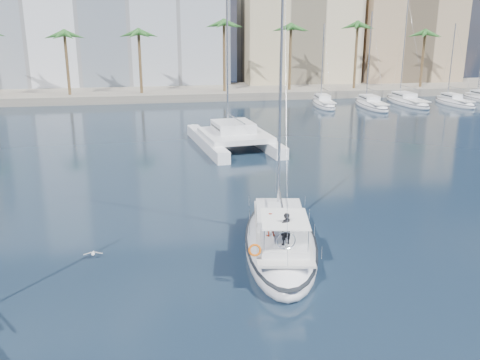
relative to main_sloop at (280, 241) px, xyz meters
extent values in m
plane|color=black|center=(-1.93, 0.67, -0.55)|extent=(160.00, 160.00, 0.00)
cube|color=gray|center=(-1.93, 61.67, 0.05)|extent=(120.00, 14.00, 1.20)
cube|color=white|center=(-13.93, 73.67, 13.45)|extent=(42.00, 16.00, 28.00)
cube|color=beige|center=(20.07, 70.67, 9.45)|extent=(20.00, 14.00, 20.00)
cube|color=tan|center=(40.07, 68.67, 8.45)|extent=(18.00, 12.00, 18.00)
cylinder|color=brown|center=(-1.93, 57.67, 4.70)|extent=(0.44, 0.44, 10.50)
sphere|color=#275C22|center=(-1.93, 57.67, 9.95)|extent=(3.60, 3.60, 3.60)
cylinder|color=brown|center=(32.07, 57.67, 4.70)|extent=(0.44, 0.44, 10.50)
sphere|color=#275C22|center=(32.07, 57.67, 9.95)|extent=(3.60, 3.60, 3.60)
ellipsoid|color=white|center=(0.00, 0.00, -0.17)|extent=(6.02, 12.82, 2.56)
ellipsoid|color=black|center=(0.00, 0.00, 0.19)|extent=(6.07, 12.94, 0.18)
cube|color=silver|center=(-0.04, -0.23, 0.80)|extent=(4.36, 9.59, 0.12)
cube|color=silver|center=(0.21, 1.17, 1.16)|extent=(3.30, 4.43, 0.60)
cube|color=black|center=(0.21, 1.17, 1.18)|extent=(3.24, 3.96, 0.14)
cylinder|color=#B7BABF|center=(0.46, 2.57, 8.93)|extent=(0.15, 0.15, 16.15)
cylinder|color=#B7BABF|center=(0.02, 0.12, 2.36)|extent=(0.98, 4.92, 0.11)
cube|color=silver|center=(-0.45, -2.56, 1.04)|extent=(2.84, 3.44, 0.36)
cube|color=white|center=(-0.47, -2.68, 2.41)|extent=(2.84, 3.44, 0.04)
torus|color=silver|center=(-0.66, -3.73, 1.71)|extent=(0.95, 0.22, 0.96)
torus|color=#E35D0B|center=(-2.23, -3.93, 1.41)|extent=(0.65, 0.30, 0.64)
imported|color=black|center=(-0.52, -3.11, 2.05)|extent=(0.72, 0.60, 1.67)
imported|color=#B5361B|center=(-1.06, -1.88, 1.84)|extent=(0.66, 0.55, 1.25)
cube|color=white|center=(-1.49, 25.00, 0.00)|extent=(2.91, 13.50, 1.10)
cube|color=white|center=(4.00, 25.71, 0.00)|extent=(2.91, 13.50, 1.10)
cube|color=silver|center=(1.34, 24.69, 0.75)|extent=(7.02, 8.12, 0.50)
cube|color=silver|center=(1.26, 25.35, 1.45)|extent=(4.18, 4.48, 1.00)
cube|color=black|center=(1.26, 25.35, 1.50)|extent=(4.14, 3.94, 0.18)
cylinder|color=#B7BABF|center=(1.00, 27.35, 9.92)|extent=(0.18, 0.18, 17.94)
ellipsoid|color=silver|center=(-10.28, 0.63, -0.25)|extent=(0.21, 0.40, 0.19)
sphere|color=silver|center=(-10.28, 0.82, -0.23)|extent=(0.10, 0.10, 0.10)
cube|color=gray|center=(-10.56, 0.63, -0.22)|extent=(0.46, 0.17, 0.11)
cube|color=gray|center=(-9.99, 0.63, -0.22)|extent=(0.46, 0.17, 0.11)
camera|label=1|loc=(-6.78, -26.85, 12.10)|focal=40.00mm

